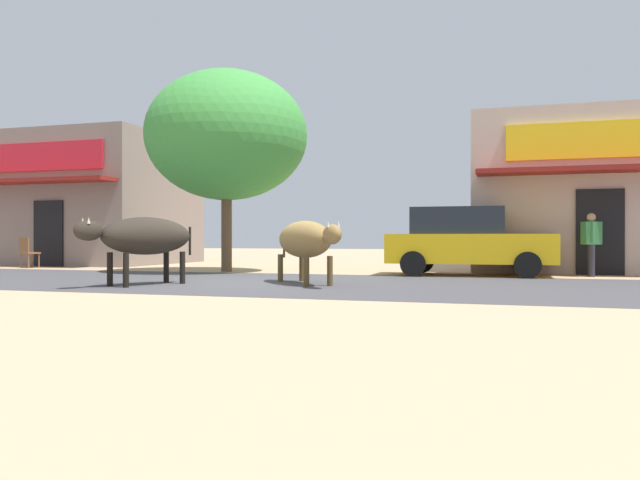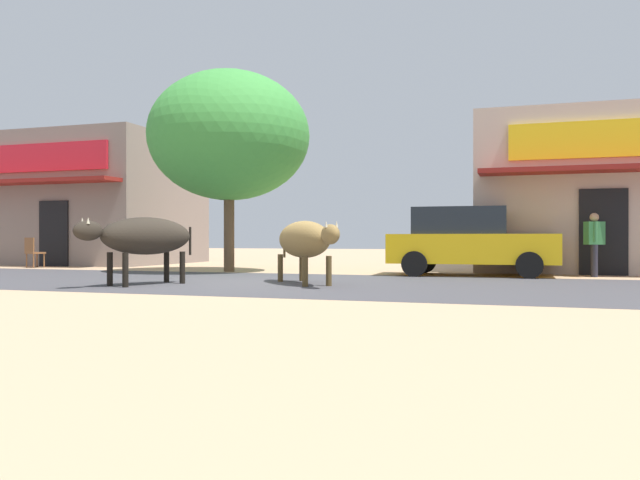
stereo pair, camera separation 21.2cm
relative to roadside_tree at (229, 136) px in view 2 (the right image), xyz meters
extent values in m
plane|color=tan|center=(2.37, -3.59, -3.65)|extent=(80.00, 80.00, 0.00)
cube|color=#424145|center=(2.37, -3.59, -3.65)|extent=(72.00, 6.30, 0.00)
cube|color=gray|center=(-7.31, 3.93, -1.40)|extent=(6.41, 5.35, 4.48)
cube|color=red|center=(-7.31, 1.19, -0.15)|extent=(5.13, 0.10, 0.90)
cube|color=maroon|center=(-7.31, 0.80, -0.96)|extent=(6.15, 0.90, 0.12)
cube|color=black|center=(-6.79, 1.22, -2.60)|extent=(1.10, 0.06, 2.10)
cube|color=black|center=(9.38, 1.22, -2.60)|extent=(1.10, 0.06, 2.10)
cylinder|color=brown|center=(0.00, 0.00, -2.52)|extent=(0.28, 0.28, 2.25)
ellipsoid|color=green|center=(0.00, 0.00, 0.01)|extent=(4.33, 4.33, 3.47)
cube|color=yellow|center=(6.39, 0.20, -3.00)|extent=(3.97, 1.87, 0.70)
cube|color=#1E2328|center=(6.09, 0.19, -2.33)|extent=(2.20, 1.69, 0.64)
cylinder|color=black|center=(7.64, 1.12, -3.35)|extent=(0.60, 0.19, 0.60)
cylinder|color=black|center=(7.68, -0.66, -3.35)|extent=(0.60, 0.19, 0.60)
cylinder|color=black|center=(5.09, 1.06, -3.35)|extent=(0.60, 0.19, 0.60)
cylinder|color=black|center=(5.13, -0.72, -3.35)|extent=(0.60, 0.19, 0.60)
ellipsoid|color=#2C261E|center=(0.67, -4.92, -2.70)|extent=(1.44, 2.11, 0.72)
ellipsoid|color=#2C261E|center=(0.20, -6.06, -2.61)|extent=(0.47, 0.62, 0.36)
cone|color=beige|center=(0.27, -6.15, -2.43)|extent=(0.06, 0.06, 0.12)
cone|color=beige|center=(0.08, -6.07, -2.43)|extent=(0.06, 0.06, 0.12)
cylinder|color=black|center=(0.66, -5.61, -3.33)|extent=(0.11, 0.11, 0.64)
cylinder|color=black|center=(0.18, -5.41, -3.33)|extent=(0.11, 0.11, 0.64)
cylinder|color=black|center=(1.15, -4.43, -3.33)|extent=(0.11, 0.11, 0.64)
cylinder|color=black|center=(0.67, -4.23, -3.33)|extent=(0.11, 0.11, 0.64)
cylinder|color=black|center=(1.06, -3.96, -2.80)|extent=(0.05, 0.05, 0.58)
ellipsoid|color=olive|center=(3.44, -3.72, -2.77)|extent=(1.97, 2.18, 0.73)
ellipsoid|color=olive|center=(4.33, -4.78, -2.68)|extent=(0.57, 0.61, 0.36)
cone|color=beige|center=(4.44, -4.76, -2.50)|extent=(0.06, 0.06, 0.12)
cone|color=beige|center=(4.28, -4.88, -2.50)|extent=(0.06, 0.06, 0.12)
cylinder|color=brown|center=(4.10, -4.13, -3.36)|extent=(0.11, 0.11, 0.57)
cylinder|color=brown|center=(3.73, -4.43, -3.36)|extent=(0.11, 0.11, 0.57)
cylinder|color=brown|center=(3.15, -3.00, -3.36)|extent=(0.11, 0.11, 0.57)
cylinder|color=brown|center=(2.79, -3.30, -3.36)|extent=(0.11, 0.11, 0.57)
cylinder|color=brown|center=(2.69, -2.80, -2.87)|extent=(0.05, 0.05, 0.58)
cylinder|color=#262633|center=(9.12, 0.61, -3.27)|extent=(0.14, 0.14, 0.75)
cylinder|color=#262633|center=(9.12, 0.43, -3.27)|extent=(0.14, 0.14, 0.75)
cube|color=#33723F|center=(9.12, 0.52, -2.63)|extent=(0.47, 0.40, 0.53)
sphere|color=tan|center=(9.12, 0.52, -2.26)|extent=(0.20, 0.20, 0.20)
cylinder|color=#33723F|center=(9.12, 0.78, -2.60)|extent=(0.09, 0.09, 0.48)
cylinder|color=#33723F|center=(9.12, 0.26, -2.60)|extent=(0.09, 0.09, 0.48)
cube|color=brown|center=(-6.68, 0.30, -3.20)|extent=(0.53, 0.53, 0.05)
cube|color=brown|center=(-6.73, 0.10, -2.95)|extent=(0.44, 0.14, 0.44)
cylinder|color=brown|center=(-6.81, 0.51, -3.43)|extent=(0.04, 0.04, 0.43)
cylinder|color=brown|center=(-6.47, 0.42, -3.43)|extent=(0.04, 0.04, 0.43)
cylinder|color=brown|center=(-6.90, 0.17, -3.43)|extent=(0.04, 0.04, 0.43)
cylinder|color=brown|center=(-6.55, 0.08, -3.43)|extent=(0.04, 0.04, 0.43)
camera|label=1|loc=(7.49, -15.73, -2.75)|focal=36.11mm
camera|label=2|loc=(7.69, -15.66, -2.75)|focal=36.11mm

